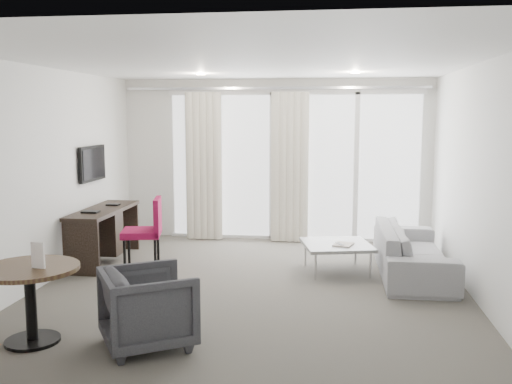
# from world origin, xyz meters

# --- Properties ---
(floor) EXTENTS (5.00, 6.00, 0.00)m
(floor) POSITION_xyz_m (0.00, 0.00, 0.00)
(floor) COLOR #534F47
(floor) RESTS_ON ground
(ceiling) EXTENTS (5.00, 6.00, 0.00)m
(ceiling) POSITION_xyz_m (0.00, 0.00, 2.60)
(ceiling) COLOR white
(ceiling) RESTS_ON ground
(wall_left) EXTENTS (0.00, 6.00, 2.60)m
(wall_left) POSITION_xyz_m (-2.50, 0.00, 1.30)
(wall_left) COLOR silver
(wall_left) RESTS_ON ground
(wall_right) EXTENTS (0.00, 6.00, 2.60)m
(wall_right) POSITION_xyz_m (2.50, 0.00, 1.30)
(wall_right) COLOR silver
(wall_right) RESTS_ON ground
(wall_front) EXTENTS (5.00, 0.00, 2.60)m
(wall_front) POSITION_xyz_m (0.00, -3.00, 1.30)
(wall_front) COLOR silver
(wall_front) RESTS_ON ground
(window_panel) EXTENTS (4.00, 0.02, 2.38)m
(window_panel) POSITION_xyz_m (0.30, 2.98, 1.20)
(window_panel) COLOR white
(window_panel) RESTS_ON ground
(window_frame) EXTENTS (4.10, 0.06, 2.44)m
(window_frame) POSITION_xyz_m (0.30, 2.97, 1.20)
(window_frame) COLOR white
(window_frame) RESTS_ON ground
(curtain_left) EXTENTS (0.60, 0.20, 2.38)m
(curtain_left) POSITION_xyz_m (-1.15, 2.82, 1.20)
(curtain_left) COLOR beige
(curtain_left) RESTS_ON ground
(curtain_right) EXTENTS (0.60, 0.20, 2.38)m
(curtain_right) POSITION_xyz_m (0.25, 2.82, 1.20)
(curtain_right) COLOR beige
(curtain_right) RESTS_ON ground
(curtain_track) EXTENTS (4.80, 0.04, 0.04)m
(curtain_track) POSITION_xyz_m (0.00, 2.82, 2.45)
(curtain_track) COLOR #B2B2B7
(curtain_track) RESTS_ON ceiling
(downlight_a) EXTENTS (0.12, 0.12, 0.02)m
(downlight_a) POSITION_xyz_m (-0.90, 1.60, 2.59)
(downlight_a) COLOR #FFE0B2
(downlight_a) RESTS_ON ceiling
(downlight_b) EXTENTS (0.12, 0.12, 0.02)m
(downlight_b) POSITION_xyz_m (1.20, 1.60, 2.59)
(downlight_b) COLOR #FFE0B2
(downlight_b) RESTS_ON ceiling
(desk) EXTENTS (0.49, 1.58, 0.74)m
(desk) POSITION_xyz_m (-2.22, 1.21, 0.37)
(desk) COLOR black
(desk) RESTS_ON floor
(tv) EXTENTS (0.05, 0.80, 0.50)m
(tv) POSITION_xyz_m (-2.46, 1.45, 1.35)
(tv) COLOR black
(tv) RESTS_ON wall_left
(desk_chair) EXTENTS (0.61, 0.59, 0.96)m
(desk_chair) POSITION_xyz_m (-1.56, 0.88, 0.48)
(desk_chair) COLOR maroon
(desk_chair) RESTS_ON floor
(round_table) EXTENTS (1.01, 1.01, 0.70)m
(round_table) POSITION_xyz_m (-1.74, -1.62, 0.35)
(round_table) COLOR #3E2C1A
(round_table) RESTS_ON floor
(menu_card) EXTENTS (0.13, 0.04, 0.23)m
(menu_card) POSITION_xyz_m (-1.63, -1.66, 0.72)
(menu_card) COLOR white
(menu_card) RESTS_ON round_table
(tub_armchair) EXTENTS (1.04, 1.04, 0.70)m
(tub_armchair) POSITION_xyz_m (-0.67, -1.55, 0.35)
(tub_armchair) COLOR #323236
(tub_armchair) RESTS_ON floor
(coffee_table) EXTENTS (1.01, 1.01, 0.38)m
(coffee_table) POSITION_xyz_m (0.99, 1.09, 0.19)
(coffee_table) COLOR gray
(coffee_table) RESTS_ON floor
(remote) EXTENTS (0.10, 0.15, 0.02)m
(remote) POSITION_xyz_m (1.03, 0.98, 0.36)
(remote) COLOR black
(remote) RESTS_ON coffee_table
(magazine) EXTENTS (0.31, 0.36, 0.02)m
(magazine) POSITION_xyz_m (1.08, 1.00, 0.36)
(magazine) COLOR gray
(magazine) RESTS_ON coffee_table
(sofa) EXTENTS (0.83, 2.12, 0.62)m
(sofa) POSITION_xyz_m (1.96, 1.09, 0.31)
(sofa) COLOR gray
(sofa) RESTS_ON floor
(terrace_slab) EXTENTS (5.60, 3.00, 0.12)m
(terrace_slab) POSITION_xyz_m (0.30, 4.50, -0.06)
(terrace_slab) COLOR #4D4D50
(terrace_slab) RESTS_ON ground
(rattan_chair_a) EXTENTS (0.54, 0.54, 0.74)m
(rattan_chair_a) POSITION_xyz_m (0.95, 4.11, 0.37)
(rattan_chair_a) COLOR brown
(rattan_chair_a) RESTS_ON terrace_slab
(rattan_chair_b) EXTENTS (0.67, 0.67, 0.83)m
(rattan_chair_b) POSITION_xyz_m (2.14, 4.18, 0.41)
(rattan_chair_b) COLOR brown
(rattan_chair_b) RESTS_ON terrace_slab
(rattan_table) EXTENTS (0.71, 0.71, 0.55)m
(rattan_table) POSITION_xyz_m (0.95, 4.63, 0.27)
(rattan_table) COLOR brown
(rattan_table) RESTS_ON terrace_slab
(balustrade) EXTENTS (5.50, 0.06, 1.05)m
(balustrade) POSITION_xyz_m (0.30, 5.95, 0.50)
(balustrade) COLOR #B2B2B7
(balustrade) RESTS_ON terrace_slab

